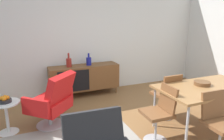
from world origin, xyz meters
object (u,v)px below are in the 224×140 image
object	(u,v)px
wooden_bowl_on_table	(202,83)
lounge_chair_red	(52,100)
fruit_bowl	(5,100)
dining_chair_near_window	(160,112)
vase_cobalt	(69,62)
side_table_round	(7,114)
vase_sculptural_dark	(89,61)
dining_chair_back_left	(167,94)
dining_table	(207,89)
dining_chair_front_left	(218,121)
sideboard	(84,77)

from	to	relation	value
wooden_bowl_on_table	lounge_chair_red	world-z (taller)	lounge_chair_red
lounge_chair_red	fruit_bowl	size ratio (longest dim) A/B	4.73
dining_chair_near_window	fruit_bowl	size ratio (longest dim) A/B	4.28
vase_cobalt	side_table_round	bearing A→B (deg)	-137.95
vase_sculptural_dark	dining_chair_back_left	size ratio (longest dim) A/B	0.32
dining_table	fruit_bowl	bearing A→B (deg)	159.01
dining_chair_back_left	fruit_bowl	world-z (taller)	dining_chair_back_left
vase_cobalt	dining_table	bearing A→B (deg)	-53.07
lounge_chair_red	fruit_bowl	distance (m)	0.72
dining_table	dining_chair_front_left	distance (m)	0.70
vase_sculptural_dark	lounge_chair_red	distance (m)	1.63
sideboard	dining_chair_front_left	world-z (taller)	dining_chair_front_left
sideboard	vase_sculptural_dark	size ratio (longest dim) A/B	5.79
fruit_bowl	dining_table	bearing A→B (deg)	-20.99
sideboard	dining_chair_near_window	xyz separation A→B (m)	(0.50, -2.30, 0.03)
lounge_chair_red	vase_cobalt	bearing A→B (deg)	65.28
sideboard	dining_table	world-z (taller)	dining_table
sideboard	dining_chair_near_window	size ratio (longest dim) A/B	1.87
lounge_chair_red	dining_chair_back_left	bearing A→B (deg)	-14.97
dining_chair_front_left	side_table_round	distance (m)	3.16
dining_table	side_table_round	distance (m)	3.24
wooden_bowl_on_table	dining_chair_front_left	world-z (taller)	dining_chair_front_left
vase_cobalt	lounge_chair_red	size ratio (longest dim) A/B	0.33
vase_cobalt	wooden_bowl_on_table	xyz separation A→B (m)	(1.71, -2.21, -0.06)
vase_sculptural_dark	wooden_bowl_on_table	size ratio (longest dim) A/B	1.06
dining_table	lounge_chair_red	distance (m)	2.54
sideboard	dining_chair_front_left	distance (m)	3.04
side_table_round	vase_sculptural_dark	bearing A→B (deg)	33.48
fruit_bowl	dining_chair_near_window	bearing A→B (deg)	-28.62
sideboard	dining_chair_front_left	size ratio (longest dim) A/B	1.87
fruit_bowl	wooden_bowl_on_table	bearing A→B (deg)	-19.53
dining_chair_near_window	dining_chair_back_left	world-z (taller)	same
dining_chair_front_left	dining_chair_back_left	bearing A→B (deg)	90.05
vase_sculptural_dark	dining_chair_front_left	world-z (taller)	vase_sculptural_dark
dining_table	wooden_bowl_on_table	size ratio (longest dim) A/B	6.15
wooden_bowl_on_table	side_table_round	distance (m)	3.20
dining_chair_near_window	wooden_bowl_on_table	bearing A→B (deg)	6.32
vase_sculptural_dark	dining_chair_front_left	distance (m)	3.02
vase_cobalt	vase_sculptural_dark	size ratio (longest dim) A/B	1.13
dining_table	dining_chair_front_left	world-z (taller)	dining_chair_front_left
wooden_bowl_on_table	side_table_round	size ratio (longest dim) A/B	0.50
sideboard	vase_cobalt	distance (m)	0.52
dining_chair_near_window	side_table_round	distance (m)	2.41
side_table_round	dining_chair_near_window	bearing A→B (deg)	-28.58
dining_chair_front_left	dining_chair_back_left	world-z (taller)	same
sideboard	vase_cobalt	bearing A→B (deg)	179.68
vase_cobalt	wooden_bowl_on_table	distance (m)	2.79
wooden_bowl_on_table	lounge_chair_red	bearing A→B (deg)	156.57
dining_chair_front_left	dining_chair_near_window	world-z (taller)	same
wooden_bowl_on_table	dining_chair_front_left	distance (m)	0.79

